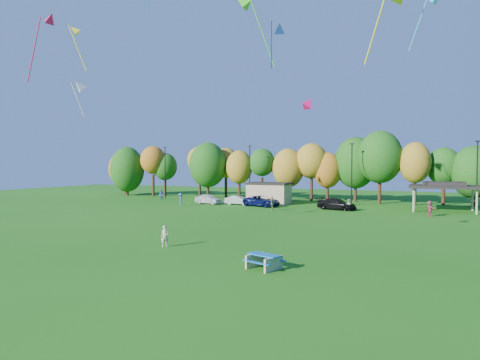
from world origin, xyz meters
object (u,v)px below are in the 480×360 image
at_px(kite_flyer, 165,236).
at_px(car_a, 209,199).
at_px(car_d, 337,204).
at_px(car_b, 238,200).
at_px(picnic_table, 264,260).
at_px(car_c, 262,201).

relative_size(kite_flyer, car_a, 0.34).
bearing_deg(car_d, kite_flyer, -177.36).
bearing_deg(car_b, picnic_table, -153.05).
bearing_deg(picnic_table, car_b, 135.75).
xyz_separation_m(kite_flyer, car_a, (-12.98, 31.54, -0.00)).
bearing_deg(car_c, car_d, -74.64).
bearing_deg(car_c, picnic_table, -141.95).
bearing_deg(kite_flyer, car_a, 73.04).
bearing_deg(car_b, car_a, 98.47).
height_order(picnic_table, car_c, car_c).
relative_size(kite_flyer, car_b, 0.38).
height_order(kite_flyer, car_b, kite_flyer).
bearing_deg(car_c, car_a, 104.45).
relative_size(picnic_table, car_a, 0.53).
bearing_deg(kite_flyer, picnic_table, -59.69).
relative_size(car_b, car_c, 0.74).
relative_size(car_a, car_b, 1.11).
relative_size(car_c, car_d, 1.05).
distance_m(car_a, car_c, 8.80).
bearing_deg(car_c, car_b, 93.03).
height_order(picnic_table, car_d, car_d).
bearing_deg(car_b, kite_flyer, -164.39).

